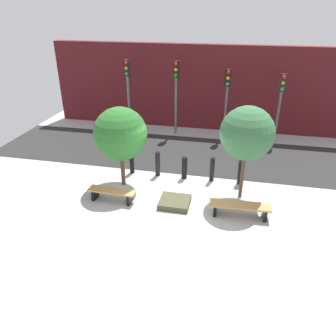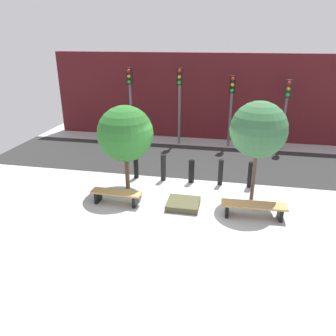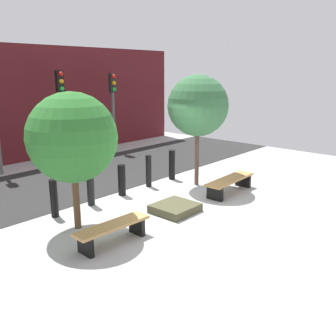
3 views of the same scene
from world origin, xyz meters
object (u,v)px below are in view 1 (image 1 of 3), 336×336
(traffic_light_east, at_px, (281,96))
(bollard_left, at_px, (158,164))
(bench_right, at_px, (240,207))
(bollard_far_left, at_px, (132,162))
(bollard_right, at_px, (212,170))
(traffic_light_west, at_px, (128,83))
(bench_left, at_px, (112,193))
(planter_bed, at_px, (175,202))
(tree_behind_right_bench, at_px, (247,133))
(traffic_light_mid_west, at_px, (176,85))
(traffic_light_mid_east, at_px, (227,92))
(tree_behind_left_bench, at_px, (120,134))
(bollard_far_right, at_px, (241,172))
(bollard_center, at_px, (184,168))

(traffic_light_east, bearing_deg, bollard_left, -135.86)
(bench_right, bearing_deg, bollard_far_left, 151.22)
(bollard_right, distance_m, traffic_light_west, 6.94)
(bench_left, relative_size, bollard_right, 1.73)
(planter_bed, xyz_separation_m, bollard_far_left, (-2.12, 1.94, 0.36))
(tree_behind_right_bench, xyz_separation_m, traffic_light_mid_west, (-3.39, 5.58, 0.16))
(bollard_far_left, xyz_separation_m, traffic_light_mid_east, (3.35, 4.62, 1.89))
(bollard_right, xyz_separation_m, traffic_light_mid_west, (-2.29, 4.62, 2.06))
(tree_behind_left_bench, height_order, traffic_light_east, traffic_light_east)
(tree_behind_left_bench, xyz_separation_m, tree_behind_right_bench, (4.30, -0.00, 0.36))
(tree_behind_left_bench, height_order, bollard_far_right, tree_behind_left_bench)
(tree_behind_right_bench, bearing_deg, bollard_right, 138.75)
(planter_bed, bearing_deg, bench_right, -5.31)
(tree_behind_left_bench, distance_m, bollard_right, 3.68)
(bollard_left, bearing_deg, planter_bed, -61.37)
(bench_left, bearing_deg, bench_right, 2.15)
(traffic_light_east, bearing_deg, bollard_right, -119.77)
(bench_left, xyz_separation_m, bench_right, (4.30, 0.00, 0.01))
(planter_bed, distance_m, traffic_light_mid_west, 7.11)
(bench_right, bearing_deg, traffic_light_east, 74.92)
(tree_behind_left_bench, relative_size, bollard_far_left, 3.27)
(traffic_light_west, xyz_separation_m, traffic_light_east, (7.41, -0.00, -0.25))
(bollard_far_left, height_order, bollard_far_right, bollard_far_right)
(tree_behind_left_bench, relative_size, traffic_light_mid_east, 0.88)
(bollard_center, bearing_deg, tree_behind_left_bench, -156.01)
(bench_left, relative_size, bollard_center, 1.93)
(bollard_far_left, relative_size, traffic_light_west, 0.25)
(bollard_right, bearing_deg, traffic_light_mid_east, 87.83)
(traffic_light_mid_west, bearing_deg, tree_behind_left_bench, -99.32)
(planter_bed, height_order, traffic_light_mid_west, traffic_light_mid_west)
(bench_right, relative_size, bollard_far_right, 2.05)
(bench_right, bearing_deg, traffic_light_mid_west, 114.43)
(tree_behind_left_bench, relative_size, bollard_center, 3.44)
(bench_right, height_order, bollard_right, bollard_right)
(bench_right, distance_m, bollard_far_right, 2.15)
(tree_behind_right_bench, bearing_deg, bollard_center, 156.01)
(tree_behind_right_bench, relative_size, traffic_light_west, 0.90)
(bollard_right, bearing_deg, bollard_left, 180.00)
(traffic_light_mid_west, bearing_deg, bollard_far_left, -100.83)
(bollard_far_left, bearing_deg, tree_behind_right_bench, -12.64)
(bench_right, xyz_separation_m, traffic_light_mid_east, (-0.92, 6.76, 2.03))
(bollard_far_left, xyz_separation_m, traffic_light_west, (-1.58, 4.62, 2.06))
(bollard_right, relative_size, traffic_light_mid_east, 0.28)
(tree_behind_left_bench, distance_m, bollard_left, 2.10)
(tree_behind_right_bench, height_order, traffic_light_east, tree_behind_right_bench)
(bench_right, distance_m, tree_behind_left_bench, 4.77)
(bollard_far_right, distance_m, traffic_light_east, 5.21)
(tree_behind_right_bench, xyz_separation_m, bollard_right, (-1.09, 0.96, -1.90))
(tree_behind_left_bench, height_order, bollard_far_left, tree_behind_left_bench)
(bollard_right, bearing_deg, traffic_light_east, 60.23)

